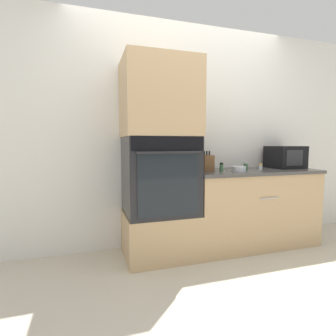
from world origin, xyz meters
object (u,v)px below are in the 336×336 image
object	(u,v)px
condiment_jar_mid	(221,167)
bowl	(239,169)
knife_block	(207,163)
condiment_jar_far	(246,166)
wall_oven	(160,175)
microwave	(285,157)
condiment_jar_near	(260,167)

from	to	relation	value
condiment_jar_mid	bowl	bearing A→B (deg)	-20.41
knife_block	condiment_jar_far	world-z (taller)	knife_block
wall_oven	condiment_jar_mid	distance (m)	0.68
wall_oven	condiment_jar_far	world-z (taller)	wall_oven
microwave	condiment_jar_far	size ratio (longest dim) A/B	4.10
bowl	microwave	bearing A→B (deg)	13.26
bowl	knife_block	bearing A→B (deg)	164.76
microwave	condiment_jar_near	distance (m)	0.48
bowl	condiment_jar_far	size ratio (longest dim) A/B	1.64
wall_oven	condiment_jar_far	distance (m)	1.02
bowl	condiment_jar_far	xyz separation A→B (m)	(0.17, 0.13, 0.02)
microwave	condiment_jar_far	xyz separation A→B (m)	(-0.58, -0.05, -0.09)
wall_oven	microwave	size ratio (longest dim) A/B	2.12
bowl	condiment_jar_near	world-z (taller)	condiment_jar_near
condiment_jar_near	condiment_jar_far	size ratio (longest dim) A/B	0.80
bowl	condiment_jar_near	xyz separation A→B (m)	(0.30, 0.04, 0.01)
condiment_jar_mid	wall_oven	bearing A→B (deg)	176.84
microwave	bowl	world-z (taller)	microwave
knife_block	bowl	size ratio (longest dim) A/B	1.49
wall_oven	bowl	world-z (taller)	wall_oven
condiment_jar_near	condiment_jar_far	world-z (taller)	condiment_jar_far
condiment_jar_near	condiment_jar_mid	size ratio (longest dim) A/B	0.78
condiment_jar_far	knife_block	bearing A→B (deg)	-175.48
bowl	condiment_jar_near	bearing A→B (deg)	7.99
wall_oven	bowl	bearing A→B (deg)	-6.84
bowl	condiment_jar_far	bearing A→B (deg)	37.39
knife_block	condiment_jar_far	xyz separation A→B (m)	(0.50, 0.04, -0.04)
wall_oven	condiment_jar_mid	size ratio (longest dim) A/B	8.44
wall_oven	condiment_jar_mid	world-z (taller)	wall_oven
wall_oven	knife_block	distance (m)	0.52
knife_block	microwave	bearing A→B (deg)	4.51
condiment_jar_far	wall_oven	bearing A→B (deg)	-178.35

